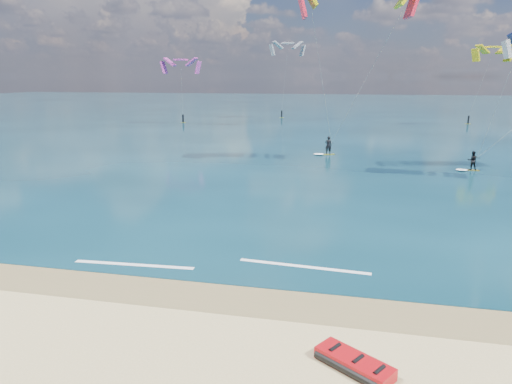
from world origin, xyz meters
TOP-DOWN VIEW (x-y plane):
  - ground at (0.00, 40.00)m, footprint 320.00×320.00m
  - wet_sand_strip at (0.00, 3.00)m, footprint 320.00×2.40m
  - sea at (0.00, 104.00)m, footprint 320.00×200.00m
  - packed_kite_mid at (6.82, -0.32)m, footprint 2.64×2.29m
  - kitesurfer_main at (5.30, 31.64)m, footprint 10.47×9.46m
  - shoreline_foam at (1.24, 5.67)m, footprint 12.60×1.88m
  - distant_kites at (0.95, 67.93)m, footprint 54.33×16.46m

SIDE VIEW (x-z plane):
  - ground at x=0.00m, z-range 0.00..0.00m
  - packed_kite_mid at x=6.82m, z-range -0.21..0.21m
  - wet_sand_strip at x=0.00m, z-range 0.00..0.01m
  - sea at x=0.00m, z-range 0.00..0.04m
  - shoreline_foam at x=1.24m, z-range 0.04..0.05m
  - distant_kites at x=0.95m, z-range -0.70..13.01m
  - kitesurfer_main at x=5.30m, z-range 0.21..17.27m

